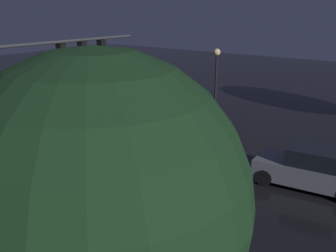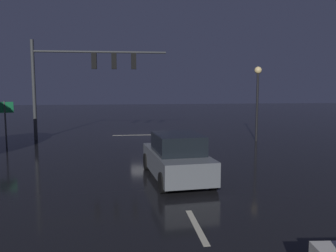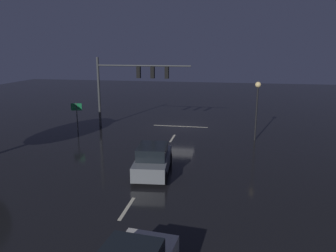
{
  "view_description": "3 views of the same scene",
  "coord_description": "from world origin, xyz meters",
  "px_view_note": "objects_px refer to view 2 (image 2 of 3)",
  "views": [
    {
      "loc": [
        15.14,
        16.01,
        7.13
      ],
      "look_at": [
        0.23,
        4.62,
        1.42
      ],
      "focal_mm": 42.59,
      "sensor_mm": 36.0,
      "label": 1
    },
    {
      "loc": [
        1.75,
        24.17,
        3.45
      ],
      "look_at": [
        -0.63,
        5.49,
        1.26
      ],
      "focal_mm": 37.81,
      "sensor_mm": 36.0,
      "label": 2
    },
    {
      "loc": [
        -4.34,
        29.03,
        7.09
      ],
      "look_at": [
        0.36,
        4.05,
        1.01
      ],
      "focal_mm": 35.26,
      "sensor_mm": 36.0,
      "label": 3
    }
  ],
  "objects_px": {
    "car_approaching": "(177,158)",
    "route_sign": "(5,114)",
    "traffic_signal_assembly": "(84,69)",
    "street_lamp_left_kerb": "(258,89)"
  },
  "relations": [
    {
      "from": "car_approaching",
      "to": "route_sign",
      "type": "height_order",
      "value": "route_sign"
    },
    {
      "from": "car_approaching",
      "to": "traffic_signal_assembly",
      "type": "bearing_deg",
      "value": -67.76
    },
    {
      "from": "street_lamp_left_kerb",
      "to": "traffic_signal_assembly",
      "type": "bearing_deg",
      "value": -12.44
    },
    {
      "from": "car_approaching",
      "to": "route_sign",
      "type": "bearing_deg",
      "value": -43.13
    },
    {
      "from": "traffic_signal_assembly",
      "to": "route_sign",
      "type": "bearing_deg",
      "value": 33.45
    },
    {
      "from": "traffic_signal_assembly",
      "to": "car_approaching",
      "type": "distance_m",
      "value": 12.0
    },
    {
      "from": "car_approaching",
      "to": "route_sign",
      "type": "distance_m",
      "value": 11.58
    },
    {
      "from": "car_approaching",
      "to": "street_lamp_left_kerb",
      "type": "distance_m",
      "value": 10.63
    },
    {
      "from": "traffic_signal_assembly",
      "to": "car_approaching",
      "type": "height_order",
      "value": "traffic_signal_assembly"
    },
    {
      "from": "traffic_signal_assembly",
      "to": "street_lamp_left_kerb",
      "type": "height_order",
      "value": "traffic_signal_assembly"
    }
  ]
}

